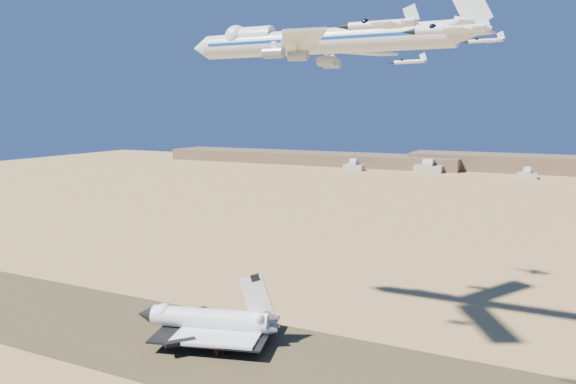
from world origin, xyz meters
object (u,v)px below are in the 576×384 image
at_px(chase_jet_a, 380,24).
at_px(chase_jet_c, 409,62).
at_px(crew_a, 217,353).
at_px(chase_jet_d, 485,41).
at_px(carrier_747, 312,42).
at_px(crew_c, 223,353).
at_px(shuttle, 209,321).
at_px(crew_b, 215,352).
at_px(chase_jet_b, 448,29).

bearing_deg(chase_jet_a, chase_jet_c, 100.22).
xyz_separation_m(crew_a, chase_jet_d, (56.02, 84.75, 90.94)).
relative_size(carrier_747, crew_c, 55.15).
height_order(shuttle, crew_b, shuttle).
bearing_deg(chase_jet_c, crew_b, -104.37).
xyz_separation_m(shuttle, chase_jet_a, (59.73, -29.50, 78.03)).
bearing_deg(carrier_747, chase_jet_b, -48.71).
distance_m(shuttle, chase_jet_a, 102.60).
bearing_deg(carrier_747, crew_c, -120.27).
bearing_deg(carrier_747, chase_jet_a, -53.94).
bearing_deg(chase_jet_b, crew_c, 153.02).
relative_size(shuttle, crew_a, 27.20).
distance_m(shuttle, chase_jet_c, 113.33).
distance_m(shuttle, chase_jet_b, 111.57).
height_order(crew_a, chase_jet_d, chase_jet_d).
relative_size(shuttle, carrier_747, 0.49).
bearing_deg(chase_jet_d, chase_jet_a, -89.49).
relative_size(shuttle, crew_c, 27.02).
bearing_deg(crew_c, chase_jet_d, -80.77).
bearing_deg(carrier_747, chase_jet_c, 74.05).
bearing_deg(chase_jet_d, carrier_747, -121.45).
relative_size(shuttle, chase_jet_d, 3.04).
height_order(shuttle, crew_a, shuttle).
bearing_deg(chase_jet_b, chase_jet_d, 92.61).
distance_m(crew_b, crew_c, 2.22).
relative_size(shuttle, chase_jet_a, 2.78).
relative_size(crew_c, chase_jet_a, 0.10).
bearing_deg(chase_jet_b, shuttle, 151.24).
height_order(chase_jet_b, chase_jet_c, chase_jet_c).
bearing_deg(shuttle, chase_jet_b, -42.17).
bearing_deg(chase_jet_d, crew_c, -120.22).
xyz_separation_m(crew_b, chase_jet_a, (52.40, -21.70, 82.89)).
height_order(carrier_747, chase_jet_a, carrier_747).
xyz_separation_m(shuttle, chase_jet_d, (64.21, 76.59, 86.03)).
distance_m(shuttle, crew_a, 12.57).
xyz_separation_m(chase_jet_c, chase_jet_d, (24.76, 5.98, 6.65)).
xyz_separation_m(shuttle, carrier_747, (24.62, 18.73, 81.68)).
distance_m(carrier_747, chase_jet_a, 59.77).
distance_m(crew_b, chase_jet_c, 119.48).
height_order(shuttle, crew_c, shuttle).
bearing_deg(crew_a, shuttle, 24.52).
xyz_separation_m(shuttle, chase_jet_b, (73.51, -36.95, 75.36)).
height_order(crew_a, chase_jet_c, chase_jet_c).
height_order(shuttle, chase_jet_a, chase_jet_a).
distance_m(carrier_747, crew_b, 92.16).
distance_m(carrier_747, chase_jet_d, 70.25).
relative_size(crew_a, chase_jet_b, 0.12).
bearing_deg(shuttle, crew_b, -62.26).
distance_m(crew_b, chase_jet_b, 108.01).
bearing_deg(carrier_747, shuttle, -142.72).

